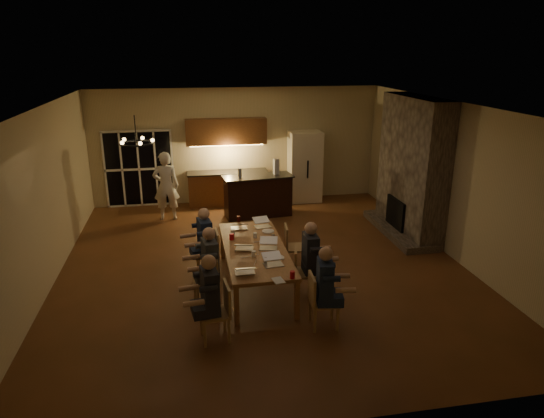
{
  "coord_description": "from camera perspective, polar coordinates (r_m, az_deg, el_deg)",
  "views": [
    {
      "loc": [
        -1.42,
        -8.93,
        4.21
      ],
      "look_at": [
        0.25,
        0.3,
        1.09
      ],
      "focal_mm": 32.0,
      "sensor_mm": 36.0,
      "label": 1
    }
  ],
  "objects": [
    {
      "name": "person_left_far",
      "position": [
        9.33,
        -7.87,
        -3.94
      ],
      "size": [
        0.69,
        0.69,
        1.38
      ],
      "primitive_type": null,
      "rotation": [
        0.0,
        0.0,
        -1.41
      ],
      "color": "#1D2B49",
      "rests_on": "ground"
    },
    {
      "name": "bar_blender",
      "position": [
        12.63,
        0.49,
        5.02
      ],
      "size": [
        0.15,
        0.15,
        0.41
      ],
      "primitive_type": "cube",
      "rotation": [
        0.0,
        0.0,
        0.22
      ],
      "color": "silver",
      "rests_on": "bar_island"
    },
    {
      "name": "chair_left_mid",
      "position": [
        8.43,
        -7.71,
        -8.3
      ],
      "size": [
        0.5,
        0.5,
        0.89
      ],
      "primitive_type": null,
      "rotation": [
        0.0,
        0.0,
        -1.71
      ],
      "color": "tan",
      "rests_on": "ground"
    },
    {
      "name": "back_wall",
      "position": [
        13.77,
        -4.21,
        7.45
      ],
      "size": [
        8.0,
        0.04,
        3.2
      ],
      "primitive_type": "cube",
      "color": "#CCB590",
      "rests_on": "ground"
    },
    {
      "name": "chair_left_near",
      "position": [
        7.45,
        -6.79,
        -12.06
      ],
      "size": [
        0.48,
        0.48,
        0.89
      ],
      "primitive_type": null,
      "rotation": [
        0.0,
        0.0,
        -1.47
      ],
      "color": "tan",
      "rests_on": "ground"
    },
    {
      "name": "redcup_mid",
      "position": [
        9.23,
        -4.76,
        -3.27
      ],
      "size": [
        0.09,
        0.09,
        0.12
      ],
      "primitive_type": "cylinder",
      "color": "red",
      "rests_on": "dining_table"
    },
    {
      "name": "chair_right_near",
      "position": [
        7.77,
        6.15,
        -10.69
      ],
      "size": [
        0.46,
        0.46,
        0.89
      ],
      "primitive_type": null,
      "rotation": [
        0.0,
        0.0,
        1.52
      ],
      "color": "tan",
      "rests_on": "ground"
    },
    {
      "name": "fireplace",
      "position": [
        11.65,
        16.16,
        4.74
      ],
      "size": [
        0.58,
        2.5,
        3.2
      ],
      "primitive_type": "cube",
      "color": "#6F6457",
      "rests_on": "ground"
    },
    {
      "name": "chandelier",
      "position": [
        8.18,
        -15.65,
        7.46
      ],
      "size": [
        0.54,
        0.54,
        0.03
      ],
      "primitive_type": "torus",
      "color": "black",
      "rests_on": "ceiling"
    },
    {
      "name": "laptop_a",
      "position": [
        7.88,
        -3.22,
        -6.73
      ],
      "size": [
        0.32,
        0.28,
        0.23
      ],
      "primitive_type": null,
      "rotation": [
        0.0,
        0.0,
        3.14
      ],
      "color": "silver",
      "rests_on": "dining_table"
    },
    {
      "name": "plate_near",
      "position": [
        8.43,
        0.66,
        -5.75
      ],
      "size": [
        0.23,
        0.23,
        0.02
      ],
      "primitive_type": "cylinder",
      "color": "white",
      "rests_on": "dining_table"
    },
    {
      "name": "mug_mid",
      "position": [
        9.29,
        -1.99,
        -3.12
      ],
      "size": [
        0.07,
        0.07,
        0.1
      ],
      "primitive_type": "cylinder",
      "color": "white",
      "rests_on": "dining_table"
    },
    {
      "name": "floor",
      "position": [
        9.97,
        -1.14,
        -6.55
      ],
      "size": [
        9.0,
        9.0,
        0.0
      ],
      "primitive_type": "plane",
      "color": "brown",
      "rests_on": "ground"
    },
    {
      "name": "can_cola",
      "position": [
        10.17,
        -3.94,
        -1.16
      ],
      "size": [
        0.07,
        0.07,
        0.12
      ],
      "primitive_type": "cylinder",
      "color": "#3F0F0C",
      "rests_on": "dining_table"
    },
    {
      "name": "chair_right_far",
      "position": [
        9.69,
        2.85,
        -4.47
      ],
      "size": [
        0.48,
        0.48,
        0.89
      ],
      "primitive_type": null,
      "rotation": [
        0.0,
        0.0,
        1.46
      ],
      "color": "tan",
      "rests_on": "ground"
    },
    {
      "name": "laptop_e",
      "position": [
        9.76,
        -3.92,
        -1.67
      ],
      "size": [
        0.32,
        0.29,
        0.23
      ],
      "primitive_type": null,
      "rotation": [
        0.0,
        0.0,
        3.13
      ],
      "color": "silver",
      "rests_on": "dining_table"
    },
    {
      "name": "chair_right_mid",
      "position": [
        8.65,
        4.09,
        -7.42
      ],
      "size": [
        0.52,
        0.52,
        0.89
      ],
      "primitive_type": null,
      "rotation": [
        0.0,
        0.0,
        1.35
      ],
      "color": "tan",
      "rests_on": "ground"
    },
    {
      "name": "mug_back",
      "position": [
        9.48,
        -4.66,
        -2.73
      ],
      "size": [
        0.09,
        0.09,
        0.1
      ],
      "primitive_type": "cylinder",
      "color": "white",
      "rests_on": "dining_table"
    },
    {
      "name": "chair_left_far",
      "position": [
        9.44,
        -7.64,
        -5.25
      ],
      "size": [
        0.45,
        0.45,
        0.89
      ],
      "primitive_type": null,
      "rotation": [
        0.0,
        0.0,
        -1.54
      ],
      "color": "tan",
      "rests_on": "ground"
    },
    {
      "name": "person_right_mid",
      "position": [
        8.57,
        4.52,
        -5.91
      ],
      "size": [
        0.61,
        0.61,
        1.38
      ],
      "primitive_type": null,
      "rotation": [
        0.0,
        0.0,
        1.56
      ],
      "color": "#252630",
      "rests_on": "ground"
    },
    {
      "name": "can_silver",
      "position": [
        8.22,
        -0.81,
        -6.03
      ],
      "size": [
        0.06,
        0.06,
        0.12
      ],
      "primitive_type": "cylinder",
      "color": "#B2B2B7",
      "rests_on": "dining_table"
    },
    {
      "name": "standing_person",
      "position": [
        12.58,
        -12.36,
        2.66
      ],
      "size": [
        0.65,
        0.44,
        1.77
      ],
      "primitive_type": "imported",
      "rotation": [
        0.0,
        0.0,
        3.12
      ],
      "color": "silver",
      "rests_on": "ground"
    },
    {
      "name": "left_wall",
      "position": [
        9.66,
        -25.46,
        0.91
      ],
      "size": [
        0.04,
        9.0,
        3.2
      ],
      "primitive_type": "cube",
      "color": "#CCB590",
      "rests_on": "ground"
    },
    {
      "name": "bar_island",
      "position": [
        12.64,
        -1.67,
        1.54
      ],
      "size": [
        1.86,
        0.88,
        1.08
      ],
      "primitive_type": "cube",
      "rotation": [
        0.0,
        0.0,
        0.11
      ],
      "color": "black",
      "rests_on": "ground"
    },
    {
      "name": "plate_far",
      "position": [
        9.61,
        -0.48,
        -2.63
      ],
      "size": [
        0.24,
        0.24,
        0.02
      ],
      "primitive_type": "cylinder",
      "color": "white",
      "rests_on": "dining_table"
    },
    {
      "name": "notepad",
      "position": [
        7.65,
        0.74,
        -8.41
      ],
      "size": [
        0.2,
        0.25,
        0.01
      ],
      "primitive_type": "cube",
      "rotation": [
        0.0,
        0.0,
        0.18
      ],
      "color": "white",
      "rests_on": "dining_table"
    },
    {
      "name": "person_left_near",
      "position": [
        7.35,
        -7.27,
        -10.34
      ],
      "size": [
        0.68,
        0.68,
        1.38
      ],
      "primitive_type": null,
      "rotation": [
        0.0,
        0.0,
        -1.43
      ],
      "color": "#252630",
      "rests_on": "ground"
    },
    {
      "name": "refrigerator",
      "position": [
        13.87,
        3.88,
        5.0
      ],
      "size": [
        0.9,
        0.68,
        2.0
      ],
      "primitive_type": "cube",
      "color": "beige",
      "rests_on": "ground"
    },
    {
      "name": "person_left_mid",
      "position": [
        8.37,
        -7.27,
        -6.62
      ],
      "size": [
        0.69,
        0.69,
        1.38
      ],
      "primitive_type": null,
      "rotation": [
        0.0,
        0.0,
        -1.41
      ],
      "color": "#3A3F45",
      "rests_on": "ground"
    },
    {
      "name": "can_right",
      "position": [
        9.16,
        0.14,
        -3.36
      ],
      "size": [
        0.07,
        0.07,
        0.12
      ],
      "primitive_type": "cylinder",
      "color": "#B2B2B7",
      "rests_on": "dining_table"
    },
    {
      "name": "plate_left",
      "position": [
        7.96,
        -3.58,
        -7.3
      ],
      "size": [
        0.23,
        0.23,
        0.02
      ],
      "primitive_type": "cylinder",
      "color": "white",
      "rests_on": "dining_table"
    },
    {
      "name": "laptop_b",
      "position": [
        8.13,
        0.17,
        -5.89
      ],
      "size": [
        0.35,
        0.31,
        0.23
      ],
      "primitive_type": null,
      "rotation": [
        0.0,
        0.0,
        0.1
      ],
      "color": "silver",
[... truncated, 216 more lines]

